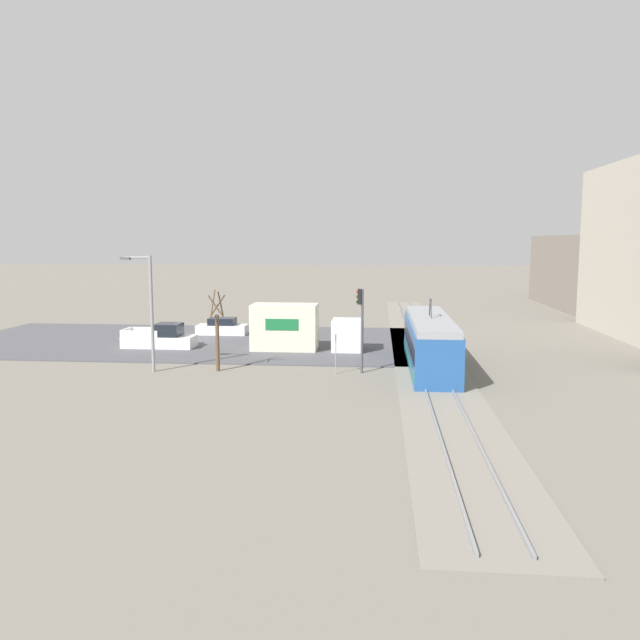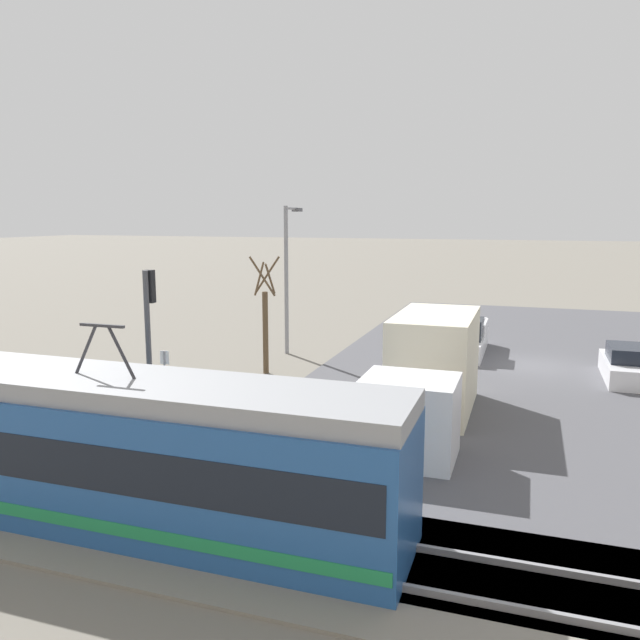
{
  "view_description": "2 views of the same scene",
  "coord_description": "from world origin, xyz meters",
  "px_view_note": "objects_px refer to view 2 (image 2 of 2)",
  "views": [
    {
      "loc": [
        48.7,
        14.83,
        8.15
      ],
      "look_at": [
        6.26,
        10.85,
        2.7
      ],
      "focal_mm": 35.0,
      "sensor_mm": 36.0,
      "label": 1
    },
    {
      "loc": [
        0.33,
        29.06,
        6.73
      ],
      "look_at": [
        6.73,
        10.03,
        3.39
      ],
      "focal_mm": 35.0,
      "sensor_mm": 36.0,
      "label": 2
    }
  ],
  "objects_px": {
    "pickup_truck": "(463,339)",
    "sedan_car_0": "(629,366)",
    "box_truck": "(429,373)",
    "traffic_light_pole": "(149,333)",
    "street_lamp_near_crossing": "(288,268)",
    "no_parking_sign": "(165,381)",
    "street_tree": "(265,321)",
    "light_rail_tram": "(109,449)"
  },
  "relations": [
    {
      "from": "light_rail_tram",
      "to": "street_lamp_near_crossing",
      "type": "relative_size",
      "value": 1.86
    },
    {
      "from": "box_truck",
      "to": "no_parking_sign",
      "type": "height_order",
      "value": "box_truck"
    },
    {
      "from": "street_lamp_near_crossing",
      "to": "no_parking_sign",
      "type": "bearing_deg",
      "value": 91.62
    },
    {
      "from": "pickup_truck",
      "to": "no_parking_sign",
      "type": "distance_m",
      "value": 16.03
    },
    {
      "from": "pickup_truck",
      "to": "street_lamp_near_crossing",
      "type": "relative_size",
      "value": 0.75
    },
    {
      "from": "light_rail_tram",
      "to": "street_tree",
      "type": "distance_m",
      "value": 13.48
    },
    {
      "from": "pickup_truck",
      "to": "street_lamp_near_crossing",
      "type": "distance_m",
      "value": 9.28
    },
    {
      "from": "pickup_truck",
      "to": "no_parking_sign",
      "type": "bearing_deg",
      "value": 60.09
    },
    {
      "from": "sedan_car_0",
      "to": "street_tree",
      "type": "bearing_deg",
      "value": -166.86
    },
    {
      "from": "street_tree",
      "to": "street_lamp_near_crossing",
      "type": "xyz_separation_m",
      "value": [
        0.59,
        -4.18,
        1.92
      ]
    },
    {
      "from": "street_tree",
      "to": "pickup_truck",
      "type": "bearing_deg",
      "value": -140.18
    },
    {
      "from": "light_rail_tram",
      "to": "pickup_truck",
      "type": "distance_m",
      "value": 20.57
    },
    {
      "from": "street_lamp_near_crossing",
      "to": "street_tree",
      "type": "bearing_deg",
      "value": 98.01
    },
    {
      "from": "pickup_truck",
      "to": "street_lamp_near_crossing",
      "type": "bearing_deg",
      "value": 15.22
    },
    {
      "from": "box_truck",
      "to": "street_tree",
      "type": "distance_m",
      "value": 8.8
    },
    {
      "from": "traffic_light_pole",
      "to": "no_parking_sign",
      "type": "bearing_deg",
      "value": -71.03
    },
    {
      "from": "box_truck",
      "to": "street_tree",
      "type": "xyz_separation_m",
      "value": [
        7.69,
        -4.23,
        0.67
      ]
    },
    {
      "from": "box_truck",
      "to": "street_lamp_near_crossing",
      "type": "xyz_separation_m",
      "value": [
        8.28,
        -8.41,
        2.59
      ]
    },
    {
      "from": "no_parking_sign",
      "to": "box_truck",
      "type": "bearing_deg",
      "value": -158.01
    },
    {
      "from": "light_rail_tram",
      "to": "pickup_truck",
      "type": "relative_size",
      "value": 2.49
    },
    {
      "from": "sedan_car_0",
      "to": "street_lamp_near_crossing",
      "type": "height_order",
      "value": "street_lamp_near_crossing"
    },
    {
      "from": "pickup_truck",
      "to": "traffic_light_pole",
      "type": "xyz_separation_m",
      "value": [
        7.46,
        15.4,
        2.61
      ]
    },
    {
      "from": "sedan_car_0",
      "to": "light_rail_tram",
      "type": "bearing_deg",
      "value": -127.1
    },
    {
      "from": "pickup_truck",
      "to": "street_tree",
      "type": "bearing_deg",
      "value": 39.82
    },
    {
      "from": "light_rail_tram",
      "to": "traffic_light_pole",
      "type": "distance_m",
      "value": 5.01
    },
    {
      "from": "street_lamp_near_crossing",
      "to": "no_parking_sign",
      "type": "height_order",
      "value": "street_lamp_near_crossing"
    },
    {
      "from": "box_truck",
      "to": "traffic_light_pole",
      "type": "bearing_deg",
      "value": 32.47
    },
    {
      "from": "box_truck",
      "to": "sedan_car_0",
      "type": "relative_size",
      "value": 1.92
    },
    {
      "from": "light_rail_tram",
      "to": "no_parking_sign",
      "type": "xyz_separation_m",
      "value": [
        2.31,
        -5.87,
        -0.14
      ]
    },
    {
      "from": "street_lamp_near_crossing",
      "to": "sedan_car_0",
      "type": "bearing_deg",
      "value": 177.21
    },
    {
      "from": "light_rail_tram",
      "to": "sedan_car_0",
      "type": "height_order",
      "value": "light_rail_tram"
    },
    {
      "from": "sedan_car_0",
      "to": "traffic_light_pole",
      "type": "relative_size",
      "value": 0.83
    },
    {
      "from": "traffic_light_pole",
      "to": "street_lamp_near_crossing",
      "type": "distance_m",
      "value": 13.19
    },
    {
      "from": "street_tree",
      "to": "traffic_light_pole",
      "type": "bearing_deg",
      "value": 91.67
    },
    {
      "from": "light_rail_tram",
      "to": "street_tree",
      "type": "bearing_deg",
      "value": -81.26
    },
    {
      "from": "pickup_truck",
      "to": "street_tree",
      "type": "relative_size",
      "value": 1.06
    },
    {
      "from": "sedan_car_0",
      "to": "street_lamp_near_crossing",
      "type": "relative_size",
      "value": 0.59
    },
    {
      "from": "traffic_light_pole",
      "to": "pickup_truck",
      "type": "bearing_deg",
      "value": -115.86
    },
    {
      "from": "pickup_truck",
      "to": "sedan_car_0",
      "type": "xyz_separation_m",
      "value": [
        -6.98,
        3.01,
        -0.11
      ]
    },
    {
      "from": "light_rail_tram",
      "to": "street_lamp_near_crossing",
      "type": "xyz_separation_m",
      "value": [
        2.63,
        -17.49,
        2.57
      ]
    },
    {
      "from": "sedan_car_0",
      "to": "no_parking_sign",
      "type": "xyz_separation_m",
      "value": [
        14.97,
        10.88,
        0.85
      ]
    },
    {
      "from": "street_lamp_near_crossing",
      "to": "traffic_light_pole",
      "type": "bearing_deg",
      "value": 93.7
    }
  ]
}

